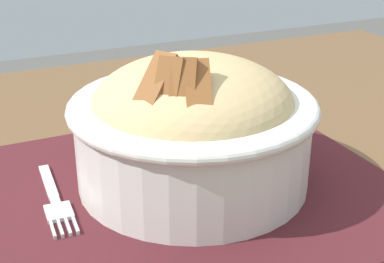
# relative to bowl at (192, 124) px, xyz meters

# --- Properties ---
(table) EXTENTS (1.06, 0.81, 0.73)m
(table) POSITION_rel_bowl_xyz_m (-0.00, -0.01, -0.13)
(table) COLOR brown
(table) RESTS_ON ground_plane
(placemat) EXTENTS (0.42, 0.33, 0.00)m
(placemat) POSITION_rel_bowl_xyz_m (0.03, 0.01, -0.06)
(placemat) COLOR #47191E
(placemat) RESTS_ON table
(bowl) EXTENTS (0.23, 0.23, 0.13)m
(bowl) POSITION_rel_bowl_xyz_m (0.00, 0.00, 0.00)
(bowl) COLOR silver
(bowl) RESTS_ON placemat
(fork) EXTENTS (0.02, 0.13, 0.00)m
(fork) POSITION_rel_bowl_xyz_m (0.12, -0.01, -0.06)
(fork) COLOR silver
(fork) RESTS_ON placemat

